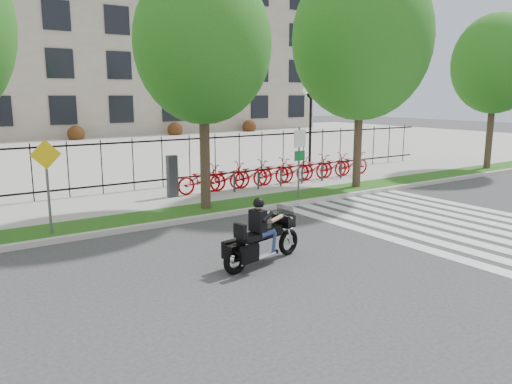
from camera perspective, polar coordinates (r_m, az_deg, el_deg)
ground at (r=12.61m, az=6.78°, el=-6.38°), size 120.00×120.00×0.00m
curb at (r=15.79m, az=-3.02°, el=-2.47°), size 60.00×0.20×0.15m
grass_verge at (r=16.51m, az=-4.55°, el=-1.89°), size 60.00×1.50×0.15m
sidewalk at (r=18.67m, az=-8.37°, el=-0.46°), size 60.00×3.50×0.15m
plaza at (r=35.15m, az=-21.07°, el=4.25°), size 80.00×34.00×0.10m
crosswalk_stripes at (r=16.09m, az=19.88°, el=-3.12°), size 5.70×8.00×0.01m
iron_fence at (r=20.07m, az=-10.66°, el=3.38°), size 30.00×0.06×2.00m
office_building at (r=54.89m, az=-26.90°, el=16.39°), size 60.00×21.90×20.15m
lamp_post_right at (r=27.66m, az=6.28°, el=9.83°), size 1.06×0.70×4.25m
street_tree_1 at (r=15.97m, az=-6.11°, el=16.42°), size 4.25×4.25×7.58m
street_tree_2 at (r=20.18m, az=11.99°, el=16.72°), size 5.34×5.34×8.76m
street_tree_3 at (r=27.47m, az=25.72°, el=13.03°), size 4.16×4.16×7.48m
bike_share_station at (r=20.68m, az=3.13°, el=2.46°), size 10.08×0.89×1.50m
sign_pole_regulatory at (r=17.71m, az=4.98°, el=4.45°), size 0.50×0.09×2.50m
sign_pole_warning at (r=14.03m, az=-22.77°, el=1.91°), size 0.78×0.09×2.49m
motorcycle_rider at (r=11.23m, az=0.78°, el=-5.19°), size 2.39×0.98×1.87m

